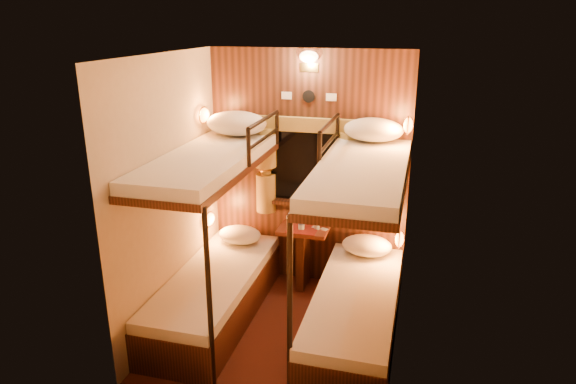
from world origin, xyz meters
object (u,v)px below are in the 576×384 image
(bunk_right, at_px, (356,280))
(bottle_right, at_px, (317,220))
(bunk_left, at_px, (214,262))
(bottle_left, at_px, (301,220))
(table, at_px, (303,249))

(bunk_right, xyz_separation_m, bottle_right, (-0.51, 0.79, 0.18))
(bunk_right, bearing_deg, bottle_right, 122.81)
(bunk_left, relative_size, bottle_left, 8.07)
(table, bearing_deg, bottle_left, -107.84)
(bunk_left, relative_size, table, 2.90)
(bunk_left, distance_m, bunk_right, 1.30)
(bunk_right, bearing_deg, table, 129.67)
(bunk_left, xyz_separation_m, bunk_right, (1.30, 0.00, 0.00))
(bottle_right, bearing_deg, bunk_left, -134.71)
(bunk_right, distance_m, bottle_left, 1.01)
(bunk_left, height_order, bottle_left, bunk_left)
(bunk_left, distance_m, table, 1.02)
(table, bearing_deg, bunk_right, -50.33)
(bottle_left, height_order, bottle_right, bottle_left)
(table, distance_m, bottle_left, 0.34)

